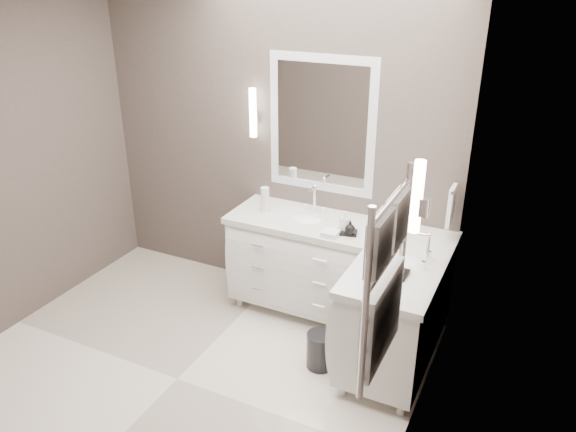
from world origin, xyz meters
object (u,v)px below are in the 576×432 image
at_px(vanity_right, 398,304).
at_px(waste_bin, 320,350).
at_px(vanity_back, 306,259).
at_px(towel_ladder, 384,289).

bearing_deg(vanity_right, waste_bin, -145.47).
distance_m(vanity_back, towel_ladder, 2.16).
bearing_deg(waste_bin, towel_ladder, -54.86).
bearing_deg(towel_ladder, vanity_right, 99.84).
bearing_deg(vanity_back, vanity_right, -20.38).
height_order(vanity_right, towel_ladder, towel_ladder).
relative_size(towel_ladder, waste_bin, 3.22).
relative_size(vanity_back, vanity_right, 1.00).
xyz_separation_m(vanity_right, waste_bin, (-0.46, -0.32, -0.35)).
xyz_separation_m(vanity_back, towel_ladder, (1.10, -1.63, 0.91)).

